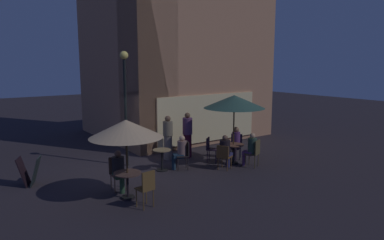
{
  "coord_description": "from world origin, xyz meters",
  "views": [
    {
      "loc": [
        -4.93,
        -11.37,
        3.72
      ],
      "look_at": [
        2.31,
        -1.22,
        1.69
      ],
      "focal_mm": 33.29,
      "sensor_mm": 36.0,
      "label": 1
    }
  ],
  "objects_px": {
    "menu_sandwich_board": "(30,171)",
    "patron_seated_3": "(119,168)",
    "patio_umbrella_0": "(234,102)",
    "patron_seated_4": "(180,150)",
    "cafe_chair_6": "(185,153)",
    "patron_seated_0": "(251,148)",
    "cafe_table_2": "(162,156)",
    "cafe_chair_5": "(117,170)",
    "cafe_chair_0": "(255,151)",
    "patron_seated_2": "(225,150)",
    "cafe_chair_2": "(210,147)",
    "cafe_chair_1": "(236,144)",
    "patron_seated_1": "(236,141)",
    "cafe_chair_3": "(224,155)",
    "street_lamp_near_corner": "(125,90)",
    "cafe_chair_4": "(147,186)",
    "patron_standing_6": "(187,135)",
    "patron_standing_5": "(168,138)",
    "cafe_table_0": "(233,149)",
    "patio_umbrella_1": "(126,129)",
    "cafe_table_1": "(128,179)"
  },
  "relations": [
    {
      "from": "patron_seated_2",
      "to": "patio_umbrella_1",
      "type": "bearing_deg",
      "value": 161.69
    },
    {
      "from": "patron_seated_1",
      "to": "patron_seated_2",
      "type": "xyz_separation_m",
      "value": [
        -1.19,
        -0.77,
        -0.01
      ]
    },
    {
      "from": "cafe_chair_2",
      "to": "cafe_chair_4",
      "type": "distance_m",
      "value": 4.68
    },
    {
      "from": "cafe_chair_1",
      "to": "cafe_chair_3",
      "type": "relative_size",
      "value": 1.06
    },
    {
      "from": "street_lamp_near_corner",
      "to": "patron_seated_3",
      "type": "bearing_deg",
      "value": -120.21
    },
    {
      "from": "patron_seated_3",
      "to": "patron_standing_6",
      "type": "height_order",
      "value": "patron_standing_6"
    },
    {
      "from": "patio_umbrella_0",
      "to": "cafe_chair_6",
      "type": "xyz_separation_m",
      "value": [
        -1.84,
        0.48,
        -1.71
      ]
    },
    {
      "from": "patio_umbrella_0",
      "to": "patron_seated_1",
      "type": "bearing_deg",
      "value": 39.99
    },
    {
      "from": "patio_umbrella_0",
      "to": "cafe_chair_4",
      "type": "height_order",
      "value": "patio_umbrella_0"
    },
    {
      "from": "cafe_table_2",
      "to": "patron_seated_2",
      "type": "relative_size",
      "value": 0.61
    },
    {
      "from": "cafe_table_0",
      "to": "patron_standing_6",
      "type": "relative_size",
      "value": 0.43
    },
    {
      "from": "cafe_chair_5",
      "to": "cafe_chair_6",
      "type": "relative_size",
      "value": 0.98
    },
    {
      "from": "cafe_table_2",
      "to": "patron_seated_4",
      "type": "relative_size",
      "value": 0.62
    },
    {
      "from": "cafe_chair_1",
      "to": "cafe_chair_2",
      "type": "relative_size",
      "value": 1.02
    },
    {
      "from": "cafe_chair_2",
      "to": "cafe_chair_4",
      "type": "height_order",
      "value": "cafe_chair_4"
    },
    {
      "from": "street_lamp_near_corner",
      "to": "patio_umbrella_0",
      "type": "distance_m",
      "value": 3.92
    },
    {
      "from": "patron_seated_0",
      "to": "patron_seated_4",
      "type": "height_order",
      "value": "patron_seated_0"
    },
    {
      "from": "cafe_chair_6",
      "to": "patron_seated_2",
      "type": "height_order",
      "value": "patron_seated_2"
    },
    {
      "from": "patio_umbrella_0",
      "to": "patio_umbrella_1",
      "type": "xyz_separation_m",
      "value": [
        -4.66,
        -0.87,
        -0.35
      ]
    },
    {
      "from": "cafe_table_2",
      "to": "cafe_chair_5",
      "type": "distance_m",
      "value": 2.17
    },
    {
      "from": "cafe_chair_4",
      "to": "cafe_chair_5",
      "type": "xyz_separation_m",
      "value": [
        -0.04,
        1.74,
        -0.02
      ]
    },
    {
      "from": "cafe_table_2",
      "to": "patron_seated_1",
      "type": "height_order",
      "value": "patron_seated_1"
    },
    {
      "from": "menu_sandwich_board",
      "to": "patron_standing_5",
      "type": "xyz_separation_m",
      "value": [
        5.0,
        0.09,
        0.4
      ]
    },
    {
      "from": "cafe_chair_1",
      "to": "patron_standing_6",
      "type": "relative_size",
      "value": 0.53
    },
    {
      "from": "cafe_table_2",
      "to": "patron_seated_4",
      "type": "xyz_separation_m",
      "value": [
        0.6,
        -0.26,
        0.18
      ]
    },
    {
      "from": "cafe_chair_2",
      "to": "patron_seated_3",
      "type": "height_order",
      "value": "patron_seated_3"
    },
    {
      "from": "patron_seated_2",
      "to": "patron_standing_5",
      "type": "distance_m",
      "value": 2.46
    },
    {
      "from": "cafe_table_2",
      "to": "patio_umbrella_0",
      "type": "relative_size",
      "value": 0.29
    },
    {
      "from": "cafe_chair_6",
      "to": "patron_seated_0",
      "type": "bearing_deg",
      "value": 176.31
    },
    {
      "from": "patron_seated_2",
      "to": "patron_seated_4",
      "type": "xyz_separation_m",
      "value": [
        -1.31,
        0.87,
        -0.01
      ]
    },
    {
      "from": "cafe_table_1",
      "to": "cafe_chair_5",
      "type": "distance_m",
      "value": 0.86
    },
    {
      "from": "cafe_table_2",
      "to": "patron_seated_0",
      "type": "height_order",
      "value": "patron_seated_0"
    },
    {
      "from": "cafe_chair_6",
      "to": "patron_seated_1",
      "type": "bearing_deg",
      "value": -157.07
    },
    {
      "from": "cafe_chair_1",
      "to": "cafe_chair_5",
      "type": "relative_size",
      "value": 0.97
    },
    {
      "from": "cafe_chair_0",
      "to": "patron_seated_1",
      "type": "height_order",
      "value": "patron_seated_1"
    },
    {
      "from": "patron_seated_2",
      "to": "patron_seated_3",
      "type": "height_order",
      "value": "patron_seated_2"
    },
    {
      "from": "patron_seated_3",
      "to": "patron_seated_4",
      "type": "bearing_deg",
      "value": 110.19
    },
    {
      "from": "cafe_chair_0",
      "to": "patron_seated_3",
      "type": "xyz_separation_m",
      "value": [
        -4.93,
        0.6,
        0.09
      ]
    },
    {
      "from": "patron_seated_1",
      "to": "cafe_chair_6",
      "type": "bearing_deg",
      "value": -40.96
    },
    {
      "from": "menu_sandwich_board",
      "to": "cafe_chair_0",
      "type": "xyz_separation_m",
      "value": [
        6.96,
        -2.6,
        0.14
      ]
    },
    {
      "from": "patron_standing_5",
      "to": "patron_seated_0",
      "type": "bearing_deg",
      "value": 121.73
    },
    {
      "from": "patio_umbrella_0",
      "to": "patron_seated_4",
      "type": "bearing_deg",
      "value": 164.72
    },
    {
      "from": "patio_umbrella_0",
      "to": "patron_seated_2",
      "type": "xyz_separation_m",
      "value": [
        -0.67,
        -0.33,
        -1.61
      ]
    },
    {
      "from": "cafe_chair_4",
      "to": "cafe_chair_6",
      "type": "relative_size",
      "value": 1.01
    },
    {
      "from": "menu_sandwich_board",
      "to": "patron_seated_3",
      "type": "relative_size",
      "value": 0.73
    },
    {
      "from": "cafe_chair_3",
      "to": "patron_seated_2",
      "type": "bearing_deg",
      "value": -0.0
    },
    {
      "from": "menu_sandwich_board",
      "to": "patio_umbrella_0",
      "type": "bearing_deg",
      "value": 8.77
    },
    {
      "from": "patron_seated_2",
      "to": "cafe_chair_3",
      "type": "bearing_deg",
      "value": 180.0
    },
    {
      "from": "cafe_chair_1",
      "to": "cafe_table_0",
      "type": "bearing_deg",
      "value": 0.0
    },
    {
      "from": "cafe_table_0",
      "to": "patron_standing_5",
      "type": "height_order",
      "value": "patron_standing_5"
    }
  ]
}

